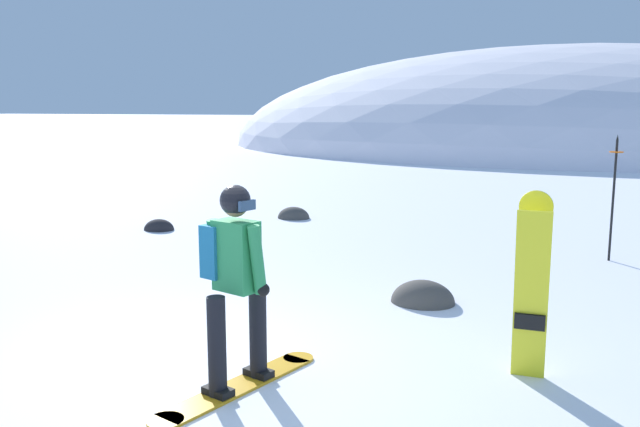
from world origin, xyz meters
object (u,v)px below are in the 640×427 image
(piste_marker_near, at_px, (614,189))
(rock_mid, at_px, (159,230))
(spare_snowboard, at_px, (532,287))
(rock_dark, at_px, (423,302))
(rock_small, at_px, (294,218))
(snowboarder_main, at_px, (234,281))

(piste_marker_near, bearing_deg, rock_mid, -179.07)
(spare_snowboard, bearing_deg, rock_dark, 123.02)
(piste_marker_near, distance_m, rock_dark, 4.01)
(rock_small, bearing_deg, rock_dark, -53.89)
(piste_marker_near, bearing_deg, rock_small, 161.85)
(snowboarder_main, distance_m, rock_mid, 7.54)
(piste_marker_near, relative_size, rock_small, 2.81)
(rock_dark, relative_size, rock_small, 1.13)
(rock_dark, bearing_deg, spare_snowboard, -56.98)
(snowboarder_main, bearing_deg, rock_dark, 70.66)
(rock_dark, distance_m, rock_mid, 6.37)
(rock_dark, relative_size, rock_mid, 1.31)
(rock_mid, xyz_separation_m, rock_small, (1.93, 2.09, 0.00))
(rock_dark, bearing_deg, rock_mid, 152.06)
(snowboarder_main, relative_size, piste_marker_near, 0.92)
(spare_snowboard, height_order, piste_marker_near, piste_marker_near)
(snowboarder_main, xyz_separation_m, rock_mid, (-4.60, 5.90, -0.92))
(spare_snowboard, distance_m, rock_dark, 2.48)
(snowboarder_main, distance_m, spare_snowboard, 2.49)
(spare_snowboard, relative_size, rock_small, 2.40)
(snowboarder_main, bearing_deg, piste_marker_near, 61.36)
(piste_marker_near, height_order, rock_mid, piste_marker_near)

